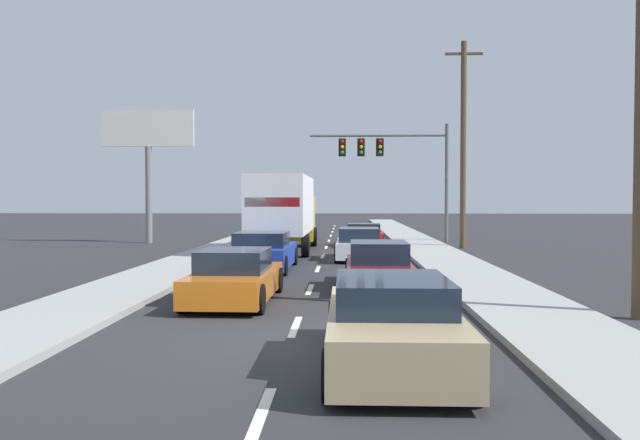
# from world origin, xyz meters

# --- Properties ---
(ground_plane) EXTENTS (140.00, 140.00, 0.00)m
(ground_plane) POSITION_xyz_m (0.00, 25.00, 0.00)
(ground_plane) COLOR #2B2B2D
(sidewalk_right) EXTENTS (2.46, 80.00, 0.14)m
(sidewalk_right) POSITION_xyz_m (4.78, 20.00, 0.07)
(sidewalk_right) COLOR #9E9E99
(sidewalk_right) RESTS_ON ground_plane
(sidewalk_left) EXTENTS (2.46, 80.00, 0.14)m
(sidewalk_left) POSITION_xyz_m (-4.78, 20.00, 0.07)
(sidewalk_left) COLOR #9E9E99
(sidewalk_left) RESTS_ON ground_plane
(lane_markings) EXTENTS (0.14, 57.00, 0.01)m
(lane_markings) POSITION_xyz_m (0.00, 18.79, 0.00)
(lane_markings) COLOR silver
(lane_markings) RESTS_ON ground_plane
(box_truck) EXTENTS (2.59, 9.45, 3.37)m
(box_truck) POSITION_xyz_m (-1.79, 18.22, 1.97)
(box_truck) COLOR white
(box_truck) RESTS_ON ground_plane
(car_blue) EXTENTS (2.05, 4.48, 1.30)m
(car_blue) POSITION_xyz_m (-1.84, 10.90, 0.60)
(car_blue) COLOR #1E389E
(car_blue) RESTS_ON ground_plane
(car_orange) EXTENTS (1.88, 4.32, 1.24)m
(car_orange) POSITION_xyz_m (-1.62, 4.11, 0.56)
(car_orange) COLOR orange
(car_orange) RESTS_ON ground_plane
(car_red) EXTENTS (2.04, 4.23, 1.15)m
(car_red) POSITION_xyz_m (1.89, 22.34, 0.53)
(car_red) COLOR red
(car_red) RESTS_ON ground_plane
(car_white) EXTENTS (1.90, 4.27, 1.26)m
(car_white) POSITION_xyz_m (1.48, 14.88, 0.58)
(car_white) COLOR white
(car_white) RESTS_ON ground_plane
(car_maroon) EXTENTS (1.84, 4.35, 1.26)m
(car_maroon) POSITION_xyz_m (1.84, 6.69, 0.57)
(car_maroon) COLOR maroon
(car_maroon) RESTS_ON ground_plane
(car_tan) EXTENTS (1.91, 4.54, 1.28)m
(car_tan) POSITION_xyz_m (1.61, -1.50, 0.60)
(car_tan) COLOR tan
(car_tan) RESTS_ON ground_plane
(traffic_signal_mast) EXTENTS (7.63, 0.69, 6.52)m
(traffic_signal_mast) POSITION_xyz_m (3.02, 25.04, 4.86)
(traffic_signal_mast) COLOR #595B56
(traffic_signal_mast) RESTS_ON ground_plane
(utility_pole_mid) EXTENTS (1.80, 0.28, 10.00)m
(utility_pole_mid) POSITION_xyz_m (6.65, 20.93, 5.14)
(utility_pole_mid) COLOR brown
(utility_pole_mid) RESTS_ON ground_plane
(roadside_billboard) EXTENTS (4.99, 0.36, 7.20)m
(roadside_billboard) POSITION_xyz_m (-9.73, 23.99, 5.29)
(roadside_billboard) COLOR slate
(roadside_billboard) RESTS_ON ground_plane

